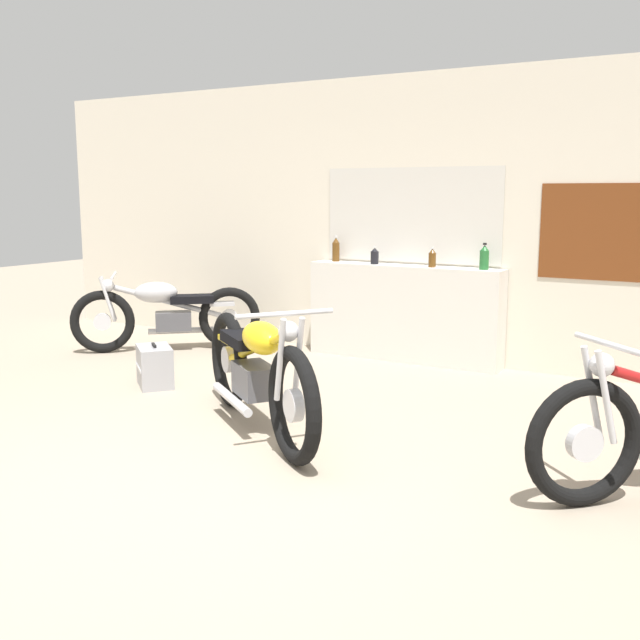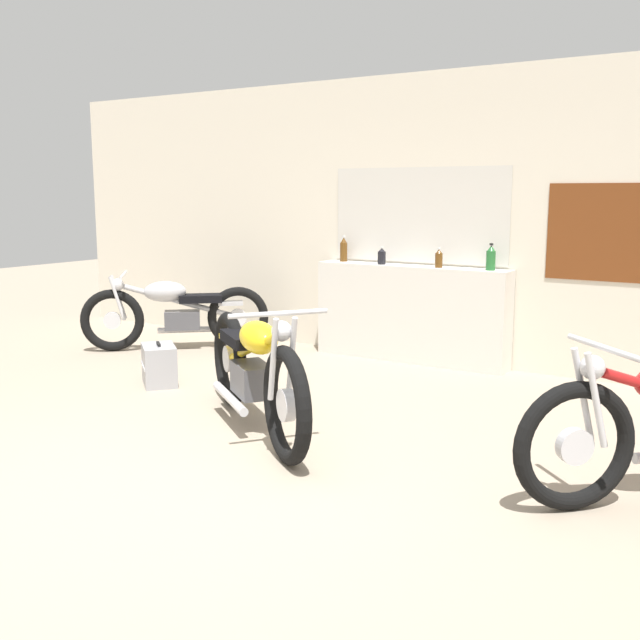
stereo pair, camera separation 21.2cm
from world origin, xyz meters
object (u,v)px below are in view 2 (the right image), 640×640
Objects in this scene: bottle_center at (439,259)px; bottle_left_center at (382,256)px; bottle_right_center at (491,258)px; motorcycle_silver at (176,312)px; hard_case_silver at (159,365)px; bottle_leftmost at (344,250)px; motorcycle_yellow at (254,370)px.

bottle_left_center is at bearing 179.78° from bottle_center.
bottle_right_center reaches higher than motorcycle_silver.
bottle_leftmost is at bearing 72.36° from hard_case_silver.
bottle_left_center is at bearing 20.84° from motorcycle_silver.
motorcycle_yellow is at bearing -36.37° from motorcycle_silver.
motorcycle_silver is (-2.40, 1.77, -0.04)m from motorcycle_yellow.
bottle_left_center is 1.12m from bottle_right_center.
bottle_left_center is 0.61m from bottle_center.
bottle_left_center is at bearing -8.40° from bottle_leftmost.
bottle_right_center is at bearing 14.27° from motorcycle_silver.
motorcycle_silver reaches higher than hard_case_silver.
bottle_right_center is at bearing 1.24° from bottle_left_center.
bottle_right_center is 3.34m from motorcycle_silver.
bottle_left_center is 0.92× the size of bottle_center.
bottle_right_center is at bearing -1.69° from bottle_leftmost.
motorcycle_silver is (-2.67, -0.78, -0.64)m from bottle_center.
motorcycle_silver is at bearing 127.50° from hard_case_silver.
bottle_center reaches higher than hard_case_silver.
motorcycle_silver is at bearing -159.16° from bottle_left_center.
bottle_right_center is 0.16× the size of motorcycle_silver.
bottle_right_center is 0.51× the size of hard_case_silver.
bottle_leftmost is 0.49m from bottle_left_center.
motorcycle_silver is 3.14× the size of hard_case_silver.
bottle_right_center is at bearing 41.69° from hard_case_silver.
bottle_leftmost is 2.82m from motorcycle_yellow.
bottle_leftmost is 1.60m from bottle_right_center.
motorcycle_silver is (-2.05, -0.78, -0.63)m from bottle_left_center.
motorcycle_yellow is (0.35, -2.55, -0.59)m from bottle_left_center.
bottle_leftmost reaches higher than bottle_right_center.
bottle_leftmost reaches higher than motorcycle_yellow.
bottle_left_center is 0.36× the size of hard_case_silver.
bottle_left_center is at bearing 60.19° from hard_case_silver.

